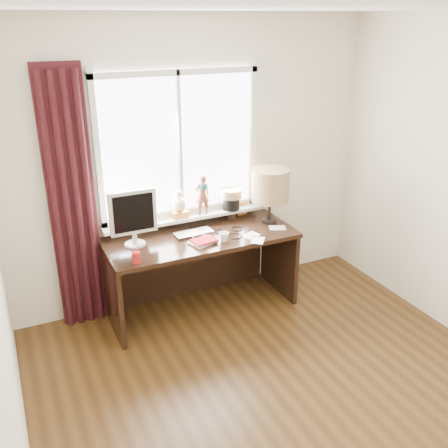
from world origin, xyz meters
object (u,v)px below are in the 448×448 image
red_cup (136,257)px  desk (197,256)px  laptop (194,233)px  table_lamp (270,186)px  mug (224,237)px  monitor (133,215)px

red_cup → desk: red_cup is taller
desk → laptop: bearing=-136.3°
desk → table_lamp: bearing=-6.1°
mug → desk: bearing=115.3°
mug → monitor: 0.80m
laptop → monitor: size_ratio=0.71×
table_lamp → laptop: bearing=177.5°
mug → desk: mug is taller
laptop → red_cup: size_ratio=3.75×
mug → desk: 0.43m
table_lamp → desk: bearing=173.9°
red_cup → monitor: (0.08, 0.33, 0.23)m
monitor → desk: bearing=3.2°
desk → table_lamp: 0.94m
red_cup → monitor: size_ratio=0.19×
laptop → mug: 0.31m
red_cup → table_lamp: bearing=11.7°
mug → desk: (-0.14, 0.29, -0.29)m
laptop → mug: size_ratio=3.92×
red_cup → desk: bearing=28.6°
monitor → red_cup: bearing=-103.8°
red_cup → monitor: bearing=76.2°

